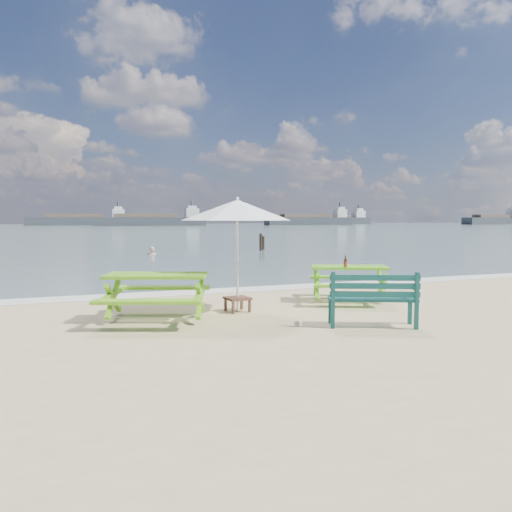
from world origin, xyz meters
name	(u,v)px	position (x,y,z in m)	size (l,w,h in m)	color
sea	(92,229)	(0.00, 85.00, 0.00)	(300.00, 300.00, 0.00)	slate
foam_strip	(239,290)	(0.00, 4.60, 0.01)	(22.00, 0.90, 0.01)	silver
picnic_table_left	(157,298)	(-2.66, 1.44, 0.41)	(2.36, 2.48, 0.85)	#65AA19
picnic_table_right	(349,284)	(1.71, 2.05, 0.38)	(2.26, 2.35, 0.79)	#63BB1C
park_bench	(372,310)	(0.73, -0.31, 0.28)	(1.56, 1.05, 0.92)	#10433E
side_table	(237,304)	(-1.00, 1.78, 0.15)	(0.50, 0.50, 0.29)	brown
patio_umbrella	(237,210)	(-1.00, 1.78, 2.01)	(2.49, 2.49, 2.21)	silver
beer_bottle	(345,263)	(1.48, 1.84, 0.88)	(0.07, 0.07, 0.27)	brown
swimmer	(152,263)	(-0.07, 18.38, -0.45)	(0.71, 0.55, 1.72)	tan
mooring_pilings	(262,244)	(6.44, 19.39, 0.36)	(0.56, 0.76, 1.19)	black
cargo_ships	(280,221)	(51.97, 121.35, 1.18)	(144.62, 26.73, 4.40)	#32373B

